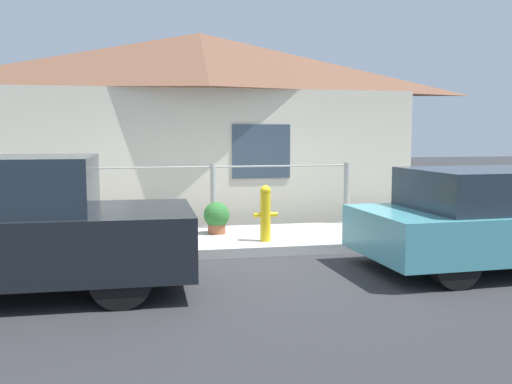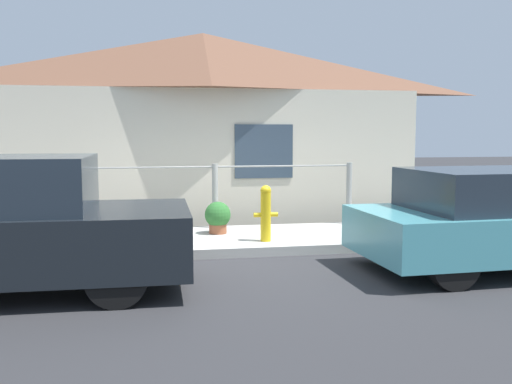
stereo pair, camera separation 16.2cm
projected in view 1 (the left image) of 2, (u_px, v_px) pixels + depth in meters
The scene contains 8 objects.
ground_plane at pixel (231, 259), 7.98m from camera, with size 60.00×60.00×0.00m, color #2D2D30.
sidewalk at pixel (221, 241), 8.94m from camera, with size 24.00×1.98×0.14m.
house at pixel (200, 72), 11.22m from camera, with size 8.50×2.23×3.72m.
fence at pixel (213, 193), 9.69m from camera, with size 4.90×0.10×1.09m.
car_left at pixel (0, 227), 6.14m from camera, with size 4.06×1.81×1.50m.
car_right at pixel (497, 219), 7.37m from camera, with size 3.70×1.89×1.29m.
fire_hydrant at pixel (265, 212), 8.50m from camera, with size 0.36×0.16×0.84m.
potted_plant_near_hydrant at pixel (217, 217), 9.16m from camera, with size 0.42×0.42×0.52m.
Camera 1 is at (-1.27, -7.75, 1.76)m, focal length 40.00 mm.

